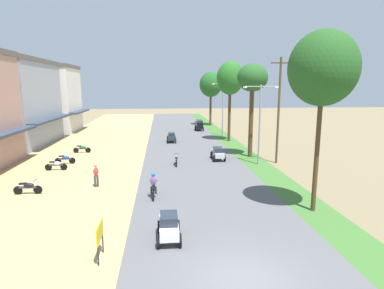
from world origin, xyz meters
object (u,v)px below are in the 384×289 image
(median_tree_third, at_px, (230,79))
(car_hatchback_white, at_px, (169,226))
(parked_motorbike_third, at_px, (65,158))
(parked_motorbike_fourth, at_px, (82,148))
(median_tree_second, at_px, (252,80))
(car_van_black, at_px, (199,124))
(streetlamp_mid, at_px, (223,105))
(streetlamp_near, at_px, (260,119))
(motorbike_foreground_rider, at_px, (154,185))
(car_sedan_silver, at_px, (218,153))
(utility_pole_near, at_px, (279,109))
(pedestrian_on_shoulder, at_px, (96,174))
(median_tree_fourth, at_px, (211,85))
(motorbike_ahead_second, at_px, (176,160))
(parked_motorbike_nearest, at_px, (28,187))
(car_sedan_charcoal, at_px, (171,137))
(median_tree_nearest, at_px, (323,69))
(parked_motorbike_second, at_px, (56,165))
(street_signboard, at_px, (100,235))

(median_tree_third, xyz_separation_m, car_hatchback_white, (-8.34, -25.83, -7.10))
(parked_motorbike_third, height_order, parked_motorbike_fourth, same)
(median_tree_second, height_order, car_van_black, median_tree_second)
(streetlamp_mid, bearing_deg, parked_motorbike_fourth, -149.03)
(median_tree_third, distance_m, car_hatchback_white, 28.06)
(streetlamp_near, xyz_separation_m, motorbike_foreground_rider, (-9.16, -7.84, -3.29))
(car_sedan_silver, bearing_deg, utility_pole_near, -15.31)
(pedestrian_on_shoulder, relative_size, median_tree_third, 0.16)
(parked_motorbike_third, height_order, median_tree_fourth, median_tree_fourth)
(median_tree_third, bearing_deg, car_hatchback_white, -107.90)
(car_sedan_silver, relative_size, car_van_black, 0.94)
(median_tree_fourth, bearing_deg, motorbike_ahead_second, -104.83)
(median_tree_third, relative_size, utility_pole_near, 1.05)
(parked_motorbike_fourth, bearing_deg, pedestrian_on_shoulder, -72.49)
(parked_motorbike_third, distance_m, median_tree_fourth, 32.58)
(streetlamp_near, relative_size, streetlamp_mid, 0.95)
(parked_motorbike_nearest, relative_size, pedestrian_on_shoulder, 1.11)
(median_tree_third, relative_size, median_tree_fourth, 1.06)
(parked_motorbike_nearest, height_order, median_tree_fourth, median_tree_fourth)
(car_van_black, bearing_deg, parked_motorbike_nearest, -117.12)
(car_sedan_charcoal, bearing_deg, median_tree_nearest, -72.61)
(car_hatchback_white, bearing_deg, car_van_black, 80.90)
(parked_motorbike_second, xyz_separation_m, car_sedan_charcoal, (9.98, 12.50, 0.19))
(parked_motorbike_nearest, bearing_deg, car_van_black, 62.88)
(car_sedan_silver, bearing_deg, street_signboard, -115.06)
(parked_motorbike_second, bearing_deg, median_tree_second, 11.58)
(median_tree_third, xyz_separation_m, streetlamp_near, (0.02, -12.33, -3.70))
(parked_motorbike_nearest, distance_m, pedestrian_on_shoulder, 4.26)
(median_tree_nearest, bearing_deg, median_tree_fourth, 89.51)
(car_sedan_silver, bearing_deg, streetlamp_mid, 77.37)
(median_tree_third, relative_size, car_van_black, 4.12)
(utility_pole_near, bearing_deg, motorbike_foreground_rider, -142.83)
(parked_motorbike_second, bearing_deg, utility_pole_near, 2.96)
(car_hatchback_white, bearing_deg, streetlamp_near, 58.23)
(parked_motorbike_fourth, distance_m, median_tree_fourth, 28.57)
(median_tree_second, height_order, median_tree_fourth, median_tree_fourth)
(median_tree_second, bearing_deg, motorbike_ahead_second, -159.24)
(median_tree_nearest, relative_size, median_tree_fourth, 1.04)
(car_van_black, relative_size, motorbike_foreground_rider, 1.34)
(car_van_black, distance_m, motorbike_foreground_rider, 30.64)
(parked_motorbike_nearest, height_order, median_tree_nearest, median_tree_nearest)
(median_tree_nearest, relative_size, car_sedan_charcoal, 4.32)
(median_tree_fourth, bearing_deg, median_tree_third, -90.54)
(pedestrian_on_shoulder, relative_size, median_tree_second, 0.18)
(parked_motorbike_third, distance_m, median_tree_nearest, 22.41)
(parked_motorbike_fourth, xyz_separation_m, street_signboard, (5.75, -21.40, 0.55))
(streetlamp_mid, xyz_separation_m, utility_pole_near, (1.87, -16.19, 0.57))
(median_tree_third, height_order, streetlamp_mid, median_tree_third)
(streetlamp_mid, height_order, car_hatchback_white, streetlamp_mid)
(parked_motorbike_nearest, relative_size, median_tree_fourth, 0.19)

